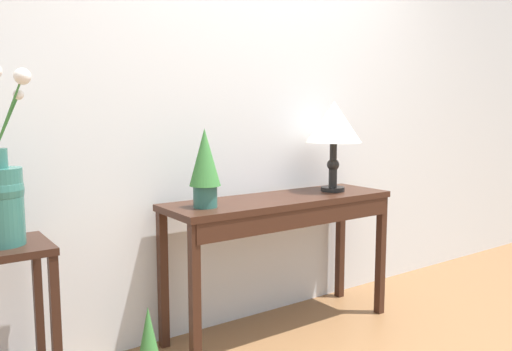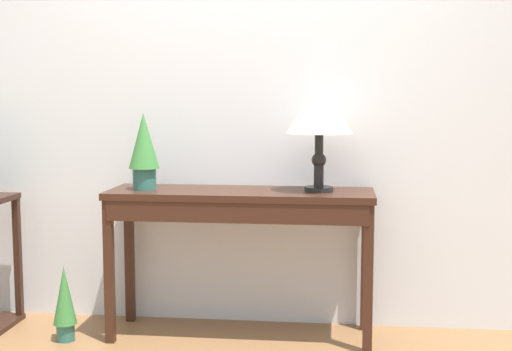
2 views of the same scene
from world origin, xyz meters
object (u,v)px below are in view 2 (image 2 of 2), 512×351
at_px(table_lamp, 319,112).
at_px(console_table, 240,211).
at_px(potted_plant_floor, 65,301).
at_px(potted_plant_on_console, 144,148).

bearing_deg(table_lamp, console_table, -176.45).
bearing_deg(potted_plant_floor, console_table, 9.96).
distance_m(console_table, table_lamp, 0.64).
distance_m(table_lamp, potted_plant_floor, 1.60).
xyz_separation_m(potted_plant_on_console, potted_plant_floor, (-0.38, -0.16, -0.77)).
bearing_deg(potted_plant_on_console, console_table, -0.14).
height_order(console_table, potted_plant_floor, console_table).
bearing_deg(console_table, table_lamp, 3.55).
height_order(table_lamp, potted_plant_floor, table_lamp).
xyz_separation_m(console_table, table_lamp, (0.40, 0.02, 0.50)).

